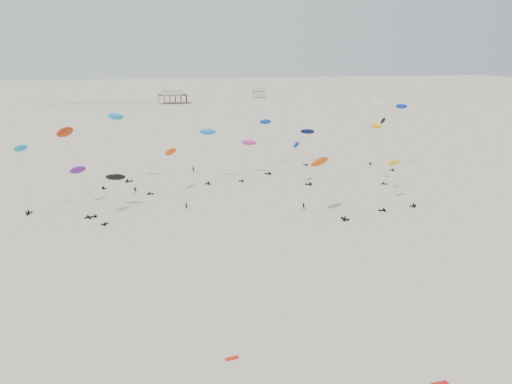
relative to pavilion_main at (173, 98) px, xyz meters
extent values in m
plane|color=beige|center=(10.00, -150.00, -4.22)|extent=(900.00, 900.00, 0.00)
cube|color=brown|center=(0.00, 0.00, 1.93)|extent=(21.00, 13.00, 0.30)
cube|color=silver|center=(0.00, 0.00, 3.68)|extent=(14.00, 8.40, 3.20)
cube|color=#B2B2AD|center=(0.00, 0.00, 5.43)|extent=(15.00, 9.00, 0.30)
cube|color=brown|center=(70.00, 30.00, 0.93)|extent=(9.00, 7.00, 0.30)
cube|color=silver|center=(70.00, 30.00, 2.28)|extent=(5.60, 4.20, 2.40)
cube|color=#B2B2AD|center=(70.00, 30.00, 3.63)|extent=(6.00, 4.50, 0.30)
cube|color=black|center=(-52.00, 0.00, -2.77)|extent=(80.00, 0.10, 0.10)
cylinder|color=gray|center=(65.77, -220.74, 6.19)|extent=(0.03, 0.03, 20.17)
ellipsoid|color=#0D26AF|center=(67.44, -218.78, 16.64)|extent=(3.99, 3.26, 1.89)
cylinder|color=gray|center=(61.88, -211.24, 6.22)|extent=(0.03, 0.03, 19.84)
ellipsoid|color=white|center=(62.98, -210.13, 16.67)|extent=(3.85, 2.39, 1.78)
cylinder|color=gray|center=(23.14, -213.89, 3.57)|extent=(0.03, 0.03, 17.87)
ellipsoid|color=#0D35AF|center=(23.82, -208.39, 11.29)|extent=(4.01, 1.56, 1.88)
cylinder|color=gray|center=(-44.39, -245.80, 3.92)|extent=(0.03, 0.03, 14.84)
ellipsoid|color=#1A9DC7|center=(-44.54, -244.80, 11.97)|extent=(3.52, 3.74, 1.86)
cylinder|color=gray|center=(-26.12, -249.18, -0.31)|extent=(0.03, 0.03, 11.82)
ellipsoid|color=black|center=(-22.91, -245.43, 3.85)|extent=(5.30, 2.96, 2.49)
cylinder|color=gray|center=(50.31, -256.54, 1.01)|extent=(0.03, 0.03, 11.57)
ellipsoid|color=yellow|center=(48.69, -253.26, 6.25)|extent=(4.46, 2.82, 2.07)
cylinder|color=gray|center=(2.55, -225.51, 3.32)|extent=(0.03, 0.03, 14.36)
ellipsoid|color=#1A84C6|center=(2.88, -223.21, 10.99)|extent=(5.21, 3.15, 2.42)
cylinder|color=gray|center=(-22.55, -212.85, 5.11)|extent=(0.03, 0.03, 22.77)
ellipsoid|color=orange|center=(-23.68, -205.41, 14.25)|extent=(3.21, 3.38, 1.62)
cylinder|color=gray|center=(-26.03, -223.24, 5.66)|extent=(0.03, 0.03, 20.13)
ellipsoid|color=#1A87C8|center=(-23.86, -219.74, 15.82)|extent=(5.84, 4.70, 2.73)
cylinder|color=gray|center=(44.65, -255.39, 6.24)|extent=(0.03, 0.03, 23.54)
ellipsoid|color=black|center=(46.81, -249.19, 16.70)|extent=(3.45, 4.00, 1.91)
cylinder|color=gray|center=(38.67, -208.02, 1.35)|extent=(0.03, 0.03, 10.37)
ellipsoid|color=#04103C|center=(39.20, -206.56, 7.19)|extent=(5.47, 4.14, 2.45)
cylinder|color=gray|center=(52.27, -237.47, 4.59)|extent=(0.03, 0.03, 16.70)
ellipsoid|color=#FFA40D|center=(50.63, -236.91, 13.39)|extent=(3.39, 3.16, 1.68)
cylinder|color=gray|center=(-30.37, -246.32, 0.26)|extent=(0.03, 0.03, 15.00)
ellipsoid|color=#621C9B|center=(-32.63, -240.31, 4.94)|extent=(4.54, 3.92, 2.19)
cylinder|color=gray|center=(14.46, -221.99, 0.83)|extent=(0.03, 0.03, 13.20)
ellipsoid|color=#CF3099|center=(16.44, -217.54, 6.18)|extent=(5.38, 4.16, 2.48)
cylinder|color=gray|center=(-11.73, -234.41, 1.47)|extent=(0.03, 0.03, 11.92)
ellipsoid|color=#FF480D|center=(-8.63, -233.68, 7.40)|extent=(4.60, 5.14, 2.47)
cylinder|color=gray|center=(28.22, -263.36, 2.23)|extent=(0.03, 0.03, 13.46)
ellipsoid|color=#DF4D0B|center=(25.78, -260.65, 9.04)|extent=(6.95, 6.25, 3.16)
cylinder|color=gray|center=(-28.50, -257.30, 6.37)|extent=(0.03, 0.03, 21.28)
ellipsoid|color=#BD2E0D|center=(-31.98, -256.17, 17.33)|extent=(4.47, 5.66, 2.67)
cylinder|color=gray|center=(29.76, -233.54, 1.80)|extent=(0.03, 0.03, 11.29)
ellipsoid|color=#0D26B4|center=(27.91, -232.70, 7.87)|extent=(3.87, 4.80, 2.24)
imported|color=black|center=(-5.72, -250.05, -4.22)|extent=(0.83, 0.70, 1.92)
imported|color=black|center=(23.52, -256.28, -4.22)|extent=(1.08, 0.70, 2.10)
imported|color=black|center=(-18.97, -233.16, -4.22)|extent=(1.36, 0.73, 2.29)
imported|color=black|center=(-1.03, -211.28, -4.22)|extent=(0.92, 0.69, 2.31)
cube|color=red|center=(20.45, -325.37, -4.22)|extent=(2.27, 1.10, 0.08)
cube|color=red|center=(-3.77, -315.19, -4.22)|extent=(1.91, 1.08, 0.07)
camera|label=1|loc=(-11.76, -371.89, 35.44)|focal=35.00mm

